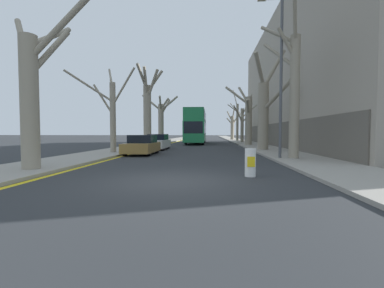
# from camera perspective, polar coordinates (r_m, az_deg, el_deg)

# --- Properties ---
(ground_plane) EXTENTS (300.00, 300.00, 0.00)m
(ground_plane) POSITION_cam_1_polar(r_m,az_deg,el_deg) (8.12, -4.81, -8.26)
(ground_plane) COLOR #2B2D30
(sidewalk_left) EXTENTS (3.39, 120.00, 0.12)m
(sidewalk_left) POSITION_cam_1_polar(r_m,az_deg,el_deg) (58.39, -3.27, 1.09)
(sidewalk_left) COLOR gray
(sidewalk_left) RESTS_ON ground
(sidewalk_right) EXTENTS (3.39, 120.00, 0.12)m
(sidewalk_right) POSITION_cam_1_polar(r_m,az_deg,el_deg) (58.12, 9.15, 1.05)
(sidewalk_right) COLOR gray
(sidewalk_right) RESTS_ON ground
(building_facade_right) EXTENTS (10.08, 36.37, 14.41)m
(building_facade_right) POSITION_cam_1_polar(r_m,az_deg,el_deg) (31.98, 26.28, 12.49)
(building_facade_right) COLOR #9E9384
(building_facade_right) RESTS_ON ground
(kerb_line_stripe) EXTENTS (0.24, 120.00, 0.01)m
(kerb_line_stripe) POSITION_cam_1_polar(r_m,az_deg,el_deg) (58.17, -1.44, 1.03)
(kerb_line_stripe) COLOR yellow
(kerb_line_stripe) RESTS_ON ground
(street_tree_left_0) EXTENTS (4.00, 3.59, 6.80)m
(street_tree_left_0) POSITION_cam_1_polar(r_m,az_deg,el_deg) (11.97, -31.76, 10.40)
(street_tree_left_0) COLOR gray
(street_tree_left_0) RESTS_ON ground
(street_tree_left_1) EXTENTS (4.48, 3.28, 6.39)m
(street_tree_left_1) POSITION_cam_1_polar(r_m,az_deg,el_deg) (19.40, -17.47, 7.03)
(street_tree_left_1) COLOR gray
(street_tree_left_1) RESTS_ON ground
(street_tree_left_2) EXTENTS (2.34, 2.86, 8.51)m
(street_tree_left_2) POSITION_cam_1_polar(r_m,az_deg,el_deg) (28.53, -9.84, 7.52)
(street_tree_left_2) COLOR gray
(street_tree_left_2) RESTS_ON ground
(street_tree_left_3) EXTENTS (5.15, 3.53, 6.88)m
(street_tree_left_3) POSITION_cam_1_polar(r_m,az_deg,el_deg) (36.41, -6.87, 5.48)
(street_tree_left_3) COLOR gray
(street_tree_left_3) RESTS_ON ground
(street_tree_right_0) EXTENTS (2.08, 3.74, 8.85)m
(street_tree_right_0) POSITION_cam_1_polar(r_m,az_deg,el_deg) (15.48, 21.51, 11.52)
(street_tree_right_0) COLOR gray
(street_tree_right_0) RESTS_ON ground
(street_tree_right_1) EXTENTS (2.91, 3.39, 8.33)m
(street_tree_right_1) POSITION_cam_1_polar(r_m,az_deg,el_deg) (22.41, 15.78, 7.17)
(street_tree_right_1) COLOR gray
(street_tree_right_1) RESTS_ON ground
(street_tree_right_2) EXTENTS (3.09, 3.79, 7.20)m
(street_tree_right_2) POSITION_cam_1_polar(r_m,az_deg,el_deg) (30.90, 12.23, 5.79)
(street_tree_right_2) COLOR gray
(street_tree_right_2) RESTS_ON ground
(street_tree_right_3) EXTENTS (3.66, 3.60, 7.05)m
(street_tree_right_3) POSITION_cam_1_polar(r_m,az_deg,el_deg) (38.30, 11.17, 4.71)
(street_tree_right_3) COLOR gray
(street_tree_right_3) RESTS_ON ground
(street_tree_right_4) EXTENTS (1.97, 2.06, 9.21)m
(street_tree_right_4) POSITION_cam_1_polar(r_m,az_deg,el_deg) (45.72, 9.94, 5.25)
(street_tree_right_4) COLOR gray
(street_tree_right_4) RESTS_ON ground
(street_tree_right_5) EXTENTS (2.94, 2.57, 6.62)m
(street_tree_right_5) POSITION_cam_1_polar(r_m,az_deg,el_deg) (53.49, 9.01, 4.06)
(street_tree_right_5) COLOR gray
(street_tree_right_5) RESTS_ON ground
(double_decker_bus) EXTENTS (2.54, 11.58, 4.52)m
(double_decker_bus) POSITION_cam_1_polar(r_m,az_deg,el_deg) (35.69, 0.90, 4.20)
(double_decker_bus) COLOR #1E7F47
(double_decker_bus) RESTS_ON ground
(parked_car_0) EXTENTS (1.84, 3.98, 1.36)m
(parked_car_0) POSITION_cam_1_polar(r_m,az_deg,el_deg) (18.27, -11.02, -0.25)
(parked_car_0) COLOR olive
(parked_car_0) RESTS_ON ground
(parked_car_1) EXTENTS (1.72, 4.42, 1.39)m
(parked_car_1) POSITION_cam_1_polar(r_m,az_deg,el_deg) (23.43, -7.62, 0.41)
(parked_car_1) COLOR silver
(parked_car_1) RESTS_ON ground
(lamp_post) EXTENTS (1.40, 0.20, 8.98)m
(lamp_post) POSITION_cam_1_polar(r_m,az_deg,el_deg) (15.46, 18.87, 15.25)
(lamp_post) COLOR #4C4F54
(lamp_post) RESTS_ON ground
(traffic_bollard) EXTENTS (0.37, 0.38, 0.97)m
(traffic_bollard) POSITION_cam_1_polar(r_m,az_deg,el_deg) (9.13, 12.82, -4.03)
(traffic_bollard) COLOR white
(traffic_bollard) RESTS_ON ground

